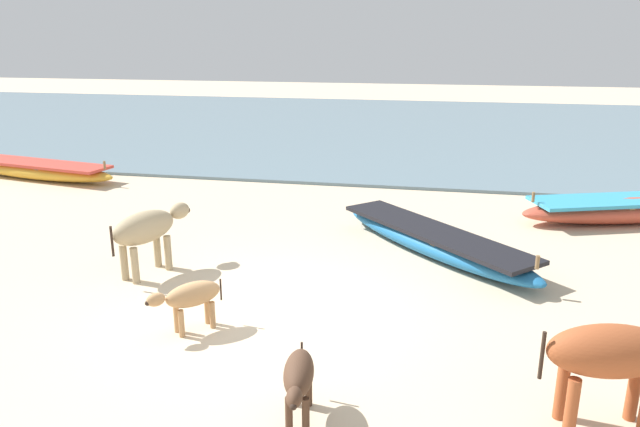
{
  "coord_description": "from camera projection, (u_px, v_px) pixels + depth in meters",
  "views": [
    {
      "loc": [
        2.22,
        -7.0,
        3.65
      ],
      "look_at": [
        0.19,
        2.94,
        0.6
      ],
      "focal_mm": 33.52,
      "sensor_mm": 36.0,
      "label": 1
    }
  ],
  "objects": [
    {
      "name": "ground",
      "position": [
        262.0,
        317.0,
        8.04
      ],
      "size": [
        80.0,
        80.0,
        0.0
      ],
      "primitive_type": "plane",
      "color": "beige"
    },
    {
      "name": "sea_water",
      "position": [
        386.0,
        127.0,
        24.27
      ],
      "size": [
        60.0,
        20.0,
        0.08
      ],
      "primitive_type": "cube",
      "color": "slate",
      "rests_on": "ground"
    },
    {
      "name": "fishing_boat_0",
      "position": [
        635.0,
        208.0,
        12.08
      ],
      "size": [
        4.88,
        2.57,
        0.69
      ],
      "rotation": [
        0.0,
        0.0,
        3.48
      ],
      "color": "#B74733",
      "rests_on": "ground"
    },
    {
      "name": "fishing_boat_1",
      "position": [
        38.0,
        169.0,
        15.68
      ],
      "size": [
        4.95,
        1.76,
        0.64
      ],
      "rotation": [
        0.0,
        0.0,
        6.1
      ],
      "color": "gold",
      "rests_on": "ground"
    },
    {
      "name": "fishing_boat_2",
      "position": [
        433.0,
        240.0,
        10.31
      ],
      "size": [
        3.84,
        3.87,
        0.62
      ],
      "rotation": [
        0.0,
        0.0,
        5.49
      ],
      "color": "#1E669E",
      "rests_on": "ground"
    },
    {
      "name": "cow_adult_rust",
      "position": [
        617.0,
        355.0,
        5.57
      ],
      "size": [
        1.65,
        0.68,
        1.08
      ],
      "rotation": [
        0.0,
        0.0,
        0.18
      ],
      "color": "#9E4C28",
      "rests_on": "ground"
    },
    {
      "name": "calf_near_dark",
      "position": [
        299.0,
        377.0,
        5.75
      ],
      "size": [
        0.4,
        1.02,
        0.66
      ],
      "rotation": [
        0.0,
        0.0,
        4.87
      ],
      "color": "#4C3323",
      "rests_on": "ground"
    },
    {
      "name": "calf_far_tan",
      "position": [
        191.0,
        297.0,
        7.54
      ],
      "size": [
        0.82,
        0.85,
        0.66
      ],
      "rotation": [
        0.0,
        0.0,
        3.95
      ],
      "color": "tan",
      "rests_on": "ground"
    },
    {
      "name": "cow_second_adult_dun",
      "position": [
        147.0,
        229.0,
        9.3
      ],
      "size": [
        0.88,
        1.54,
        1.03
      ],
      "rotation": [
        0.0,
        0.0,
        1.19
      ],
      "color": "tan",
      "rests_on": "ground"
    }
  ]
}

